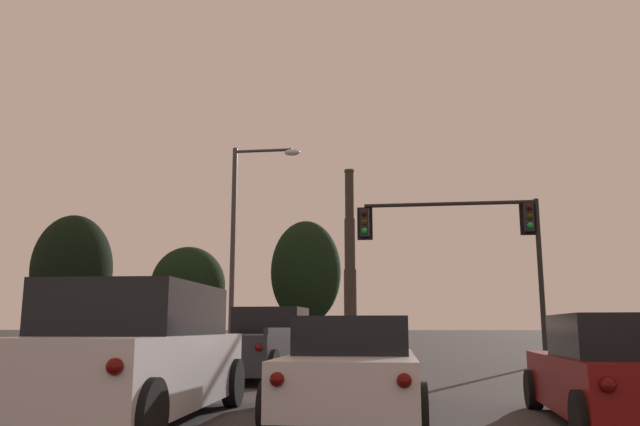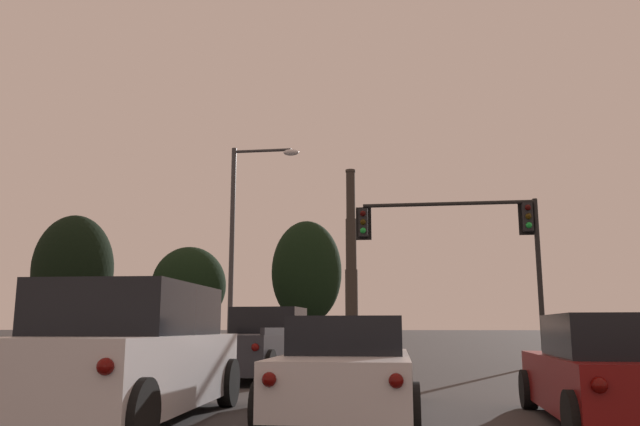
{
  "view_description": "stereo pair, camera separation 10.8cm",
  "coord_description": "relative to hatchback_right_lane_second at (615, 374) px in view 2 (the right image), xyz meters",
  "views": [
    {
      "loc": [
        0.51,
        -0.8,
        1.27
      ],
      "look_at": [
        -5.12,
        40.66,
        8.96
      ],
      "focal_mm": 35.0,
      "sensor_mm": 36.0,
      "label": 1
    },
    {
      "loc": [
        0.62,
        -0.79,
        1.27
      ],
      "look_at": [
        -5.12,
        40.66,
        8.96
      ],
      "focal_mm": 35.0,
      "sensor_mm": 36.0,
      "label": 2
    }
  ],
  "objects": [
    {
      "name": "hatchback_right_lane_second",
      "position": [
        0.0,
        0.0,
        0.0
      ],
      "size": [
        2.01,
        4.15,
        1.44
      ],
      "rotation": [
        0.0,
        0.0,
        -0.03
      ],
      "color": "maroon",
      "rests_on": "ground_plane"
    },
    {
      "name": "sedan_center_lane_second",
      "position": [
        -3.57,
        0.74,
        0.0
      ],
      "size": [
        2.06,
        4.73,
        1.43
      ],
      "rotation": [
        0.0,
        0.0,
        0.02
      ],
      "color": "silver",
      "rests_on": "ground_plane"
    },
    {
      "name": "pickup_truck_left_lane_front",
      "position": [
        -6.59,
        7.3,
        0.14
      ],
      "size": [
        2.32,
        5.55,
        1.82
      ],
      "rotation": [
        0.0,
        0.0,
        -0.03
      ],
      "color": "#232328",
      "rests_on": "ground_plane"
    },
    {
      "name": "suv_left_lane_second",
      "position": [
        -6.45,
        -0.57,
        0.23
      ],
      "size": [
        2.29,
        4.97,
        1.86
      ],
      "rotation": [
        0.0,
        0.0,
        0.04
      ],
      "color": "silver",
      "rests_on": "ground_plane"
    },
    {
      "name": "traffic_light_overhead_right",
      "position": [
        -0.2,
        14.17,
        3.86
      ],
      "size": [
        6.72,
        0.5,
        5.86
      ],
      "color": "black",
      "rests_on": "ground_plane"
    },
    {
      "name": "street_lamp",
      "position": [
        -9.23,
        15.51,
        4.58
      ],
      "size": [
        2.83,
        0.36,
        8.61
      ],
      "color": "#38383A",
      "rests_on": "ground_plane"
    },
    {
      "name": "smokestack",
      "position": [
        -17.96,
        165.79,
        17.46
      ],
      "size": [
        5.64,
        5.64,
        46.14
      ],
      "color": "#2B2722",
      "rests_on": "ground_plane"
    },
    {
      "name": "treeline_center_right",
      "position": [
        -29.23,
        65.24,
        5.62
      ],
      "size": [
        9.14,
        8.23,
        11.11
      ],
      "color": "black",
      "rests_on": "ground_plane"
    },
    {
      "name": "treeline_far_right",
      "position": [
        -15.18,
        69.12,
        7.51
      ],
      "size": [
        8.89,
        8.0,
        14.68
      ],
      "color": "black",
      "rests_on": "ground_plane"
    },
    {
      "name": "treeline_center_left",
      "position": [
        -47.27,
        69.87,
        8.22
      ],
      "size": [
        10.78,
        9.71,
        16.36
      ],
      "color": "black",
      "rests_on": "ground_plane"
    }
  ]
}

